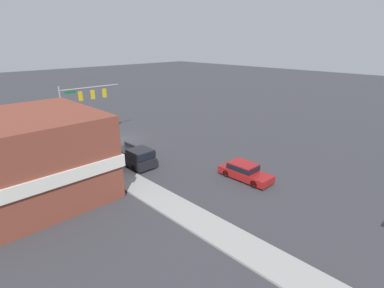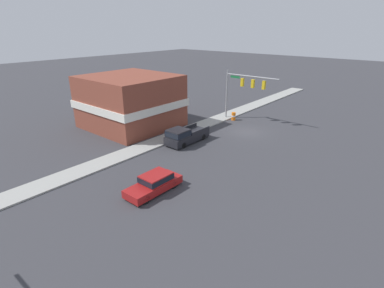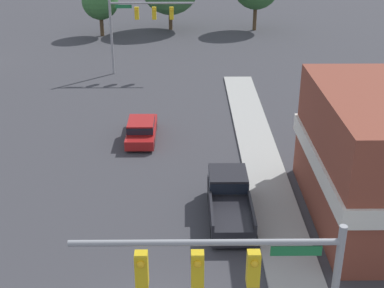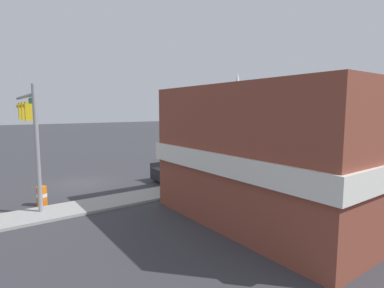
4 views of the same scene
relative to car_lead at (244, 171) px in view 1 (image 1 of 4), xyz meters
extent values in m
plane|color=#38383D|center=(1.77, -16.94, -0.74)|extent=(200.00, 200.00, 0.00)
cube|color=#9E9E99|center=(7.47, -16.94, -0.67)|extent=(2.40, 60.00, 0.14)
cylinder|color=gray|center=(7.12, -20.32, 2.56)|extent=(0.22, 0.22, 6.60)
cylinder|color=gray|center=(3.45, -20.32, 5.36)|extent=(7.35, 0.18, 0.18)
cube|color=gold|center=(4.78, -20.32, 4.50)|extent=(0.36, 0.36, 1.05)
sphere|color=yellow|center=(4.78, -20.52, 4.81)|extent=(0.22, 0.22, 0.22)
cube|color=gold|center=(3.25, -20.32, 4.50)|extent=(0.36, 0.36, 1.05)
sphere|color=yellow|center=(3.25, -20.52, 4.81)|extent=(0.22, 0.22, 0.22)
cube|color=gold|center=(1.71, -20.32, 4.50)|extent=(0.36, 0.36, 1.05)
sphere|color=yellow|center=(1.71, -20.52, 4.81)|extent=(0.22, 0.22, 0.22)
cube|color=#196B38|center=(5.92, -20.32, 5.07)|extent=(1.40, 0.04, 0.30)
cylinder|color=black|center=(-0.80, 1.59, -0.41)|extent=(0.22, 0.66, 0.66)
cylinder|color=black|center=(0.80, 1.59, -0.41)|extent=(0.22, 0.66, 0.66)
cylinder|color=black|center=(-0.80, -1.35, -0.41)|extent=(0.22, 0.66, 0.66)
cylinder|color=black|center=(0.80, -1.35, -0.41)|extent=(0.22, 0.66, 0.66)
cube|color=maroon|center=(0.00, 0.12, -0.25)|extent=(1.81, 4.73, 0.61)
cube|color=maroon|center=(0.00, -0.16, 0.36)|extent=(1.67, 2.27, 0.62)
cube|color=black|center=(0.00, -0.16, 0.36)|extent=(1.69, 2.36, 0.43)
cylinder|color=black|center=(4.16, -8.01, -0.41)|extent=(0.22, 0.66, 0.66)
cylinder|color=black|center=(5.96, -8.01, -0.41)|extent=(0.22, 0.66, 0.66)
cylinder|color=black|center=(4.16, -11.38, -0.41)|extent=(0.22, 0.66, 0.66)
cylinder|color=black|center=(5.96, -11.38, -0.41)|extent=(0.22, 0.66, 0.66)
cube|color=black|center=(5.06, -9.70, -0.13)|extent=(2.02, 5.43, 0.85)
cube|color=black|center=(5.06, -8.21, 0.69)|extent=(1.92, 2.06, 0.80)
cube|color=black|center=(5.06, -8.21, 0.69)|extent=(1.94, 2.15, 0.56)
cube|color=black|center=(4.11, -10.88, 0.47)|extent=(0.12, 3.07, 0.35)
cube|color=black|center=(6.01, -10.88, 0.47)|extent=(0.12, 3.07, 0.35)
cylinder|color=orange|center=(5.67, -20.03, -0.20)|extent=(0.55, 0.55, 1.08)
cylinder|color=white|center=(5.67, -20.03, -0.14)|extent=(0.56, 0.56, 0.20)
cube|color=brown|center=(14.34, -9.49, 2.47)|extent=(10.35, 9.96, 6.42)
cube|color=silver|center=(14.34, -9.49, 2.31)|extent=(10.65, 10.26, 0.90)
camera|label=1|loc=(19.76, 13.78, 10.72)|focal=28.00mm
camera|label=2|loc=(-15.41, 13.75, 11.32)|focal=28.00mm
camera|label=3|loc=(2.97, -32.20, 13.77)|focal=50.00mm
camera|label=4|loc=(23.75, -22.66, 4.60)|focal=28.00mm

